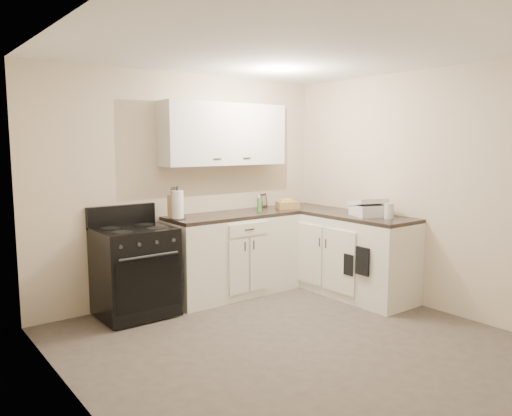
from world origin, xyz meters
TOP-DOWN VIEW (x-y plane):
  - floor at (0.00, 0.00)m, footprint 3.60×3.60m
  - ceiling at (0.00, 0.00)m, footprint 3.60×3.60m
  - wall_back at (0.00, 1.80)m, footprint 3.60×0.00m
  - wall_right at (1.80, 0.00)m, footprint 0.00×3.60m
  - wall_left at (-1.80, 0.00)m, footprint 0.00×3.60m
  - wall_front at (0.00, -1.80)m, footprint 3.60×0.00m
  - base_cabinets_back at (0.43, 1.50)m, footprint 1.55×0.60m
  - base_cabinets_right at (1.50, 0.85)m, footprint 0.60×1.90m
  - countertop_back at (0.43, 1.50)m, footprint 1.55×0.60m
  - countertop_right at (1.50, 0.85)m, footprint 0.60×1.90m
  - upper_cabinets at (0.43, 1.65)m, footprint 1.55×0.30m
  - stove at (-0.79, 1.48)m, footprint 0.73×0.62m
  - knife_block at (-0.27, 1.59)m, footprint 0.13×0.12m
  - paper_towel at (-0.27, 1.52)m, footprint 0.14×0.14m
  - soap_bottle at (0.77, 1.45)m, footprint 0.06×0.06m
  - picture_frame at (1.08, 1.75)m, footprint 0.14×0.09m
  - wicker_basket at (1.21, 1.45)m, footprint 0.31×0.26m
  - countertop_grill at (1.52, 0.43)m, footprint 0.43×0.42m
  - glass_jar at (1.54, 0.18)m, footprint 0.13×0.13m
  - oven_mitt_near at (1.18, 0.22)m, footprint 0.02×0.17m
  - oven_mitt_far at (1.18, 0.40)m, footprint 0.02×0.13m

SIDE VIEW (x-z plane):
  - floor at x=0.00m, z-range 0.00..0.00m
  - oven_mitt_far at x=1.18m, z-range 0.33..0.56m
  - base_cabinets_back at x=0.43m, z-range 0.00..0.90m
  - base_cabinets_right at x=1.50m, z-range 0.00..0.90m
  - stove at x=-0.79m, z-range 0.02..0.90m
  - oven_mitt_near at x=1.18m, z-range 0.37..0.67m
  - countertop_back at x=0.43m, z-range 0.90..0.94m
  - countertop_right at x=1.50m, z-range 0.90..0.94m
  - wicker_basket at x=1.21m, z-range 0.94..1.03m
  - countertop_grill at x=1.52m, z-range 0.94..1.06m
  - soap_bottle at x=0.77m, z-range 0.94..1.10m
  - glass_jar at x=1.54m, z-range 0.94..1.10m
  - picture_frame at x=1.08m, z-range 0.94..1.11m
  - knife_block at x=-0.27m, z-range 0.94..1.19m
  - paper_towel at x=-0.27m, z-range 0.94..1.24m
  - wall_back at x=0.00m, z-range -0.55..3.05m
  - wall_right at x=1.80m, z-range -0.55..3.05m
  - wall_left at x=-1.80m, z-range -0.55..3.05m
  - wall_front at x=0.00m, z-range -0.55..3.05m
  - upper_cabinets at x=0.43m, z-range 1.49..2.19m
  - ceiling at x=0.00m, z-range 2.50..2.50m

